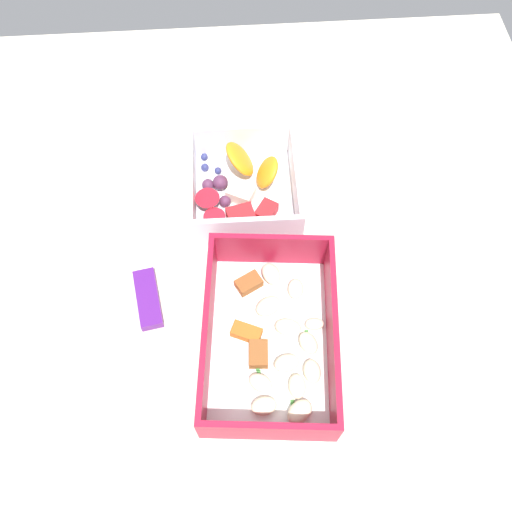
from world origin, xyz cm
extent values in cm
cube|color=beige|center=(0.00, 0.00, 1.00)|extent=(80.00, 80.00, 2.00)
cube|color=white|center=(-11.28, 0.16, 2.30)|extent=(21.51, 15.34, 0.60)
cube|color=maroon|center=(-21.10, 1.10, 5.27)|extent=(1.88, 13.46, 5.35)
cube|color=maroon|center=(-1.47, -0.78, 5.27)|extent=(1.88, 13.46, 5.35)
cube|color=maroon|center=(-10.67, 6.56, 5.27)|extent=(19.08, 2.42, 5.35)
cube|color=maroon|center=(-11.90, -6.24, 5.27)|extent=(19.08, 2.42, 5.35)
ellipsoid|color=beige|center=(-5.68, -3.23, 3.46)|extent=(2.65, 2.00, 1.23)
ellipsoid|color=beige|center=(-19.10, -2.20, 3.59)|extent=(3.31, 3.45, 1.42)
ellipsoid|color=beige|center=(-14.10, -1.40, 3.54)|extent=(2.42, 3.04, 1.35)
ellipsoid|color=beige|center=(-18.29, 1.28, 3.52)|extent=(2.18, 2.85, 1.31)
ellipsoid|color=beige|center=(-10.21, -1.92, 3.58)|extent=(2.58, 3.20, 1.40)
ellipsoid|color=beige|center=(-15.96, 1.43, 3.49)|extent=(2.87, 3.11, 1.28)
ellipsoid|color=beige|center=(-3.71, -0.65, 3.58)|extent=(3.30, 2.81, 1.40)
ellipsoid|color=beige|center=(-15.12, -3.92, 3.49)|extent=(2.63, 1.89, 1.28)
ellipsoid|color=beige|center=(-9.93, -4.81, 3.30)|extent=(1.44, 2.03, 1.01)
ellipsoid|color=beige|center=(-7.65, 0.27, 3.63)|extent=(3.31, 3.60, 1.48)
ellipsoid|color=beige|center=(-16.54, -2.22, 3.49)|extent=(2.65, 1.93, 1.27)
ellipsoid|color=beige|center=(-12.08, -3.89, 3.49)|extent=(3.04, 2.62, 1.28)
cube|color=#AD5B1E|center=(-10.32, 2.53, 3.15)|extent=(2.77, 3.56, 1.10)
cube|color=brown|center=(-12.82, 1.43, 3.21)|extent=(2.94, 2.16, 1.22)
cube|color=brown|center=(-4.53, 1.92, 3.19)|extent=(2.94, 3.33, 1.18)
cube|color=#387A33|center=(-18.00, -1.65, 2.70)|extent=(0.60, 0.40, 0.20)
cube|color=#387A33|center=(-14.16, 1.60, 2.70)|extent=(0.60, 0.40, 0.20)
cube|color=#387A33|center=(-10.65, -3.92, 2.70)|extent=(0.60, 0.40, 0.20)
cube|color=#387A33|center=(-14.72, 1.51, 2.70)|extent=(0.60, 0.40, 0.20)
cube|color=white|center=(8.17, 1.64, 2.30)|extent=(14.27, 13.33, 0.60)
cube|color=white|center=(1.43, 1.74, 4.87)|extent=(0.80, 13.12, 4.53)
cube|color=white|center=(14.90, 1.54, 4.87)|extent=(0.80, 13.12, 4.53)
cube|color=white|center=(8.26, 7.90, 4.87)|extent=(12.88, 0.79, 4.53)
cube|color=white|center=(8.07, -4.62, 4.87)|extent=(12.88, 0.79, 4.53)
ellipsoid|color=orange|center=(9.53, -1.23, 4.81)|extent=(4.36, 3.75, 4.21)
ellipsoid|color=orange|center=(11.65, 1.96, 5.03)|extent=(5.52, 4.94, 4.66)
cube|color=#F4EACC|center=(7.50, 2.12, 3.54)|extent=(3.50, 3.84, 1.87)
cube|color=red|center=(4.74, -0.78, 3.39)|extent=(3.28, 3.09, 1.58)
cube|color=red|center=(4.15, 2.31, 3.54)|extent=(3.01, 3.59, 1.88)
sphere|color=#562D4C|center=(9.31, 4.55, 3.56)|extent=(1.91, 1.91, 1.91)
sphere|color=#562D4C|center=(6.63, 4.09, 3.32)|extent=(1.45, 1.45, 1.45)
sphere|color=#562D4C|center=(9.22, 6.09, 3.35)|extent=(1.51, 1.51, 1.51)
cone|color=red|center=(3.62, 5.39, 3.65)|extent=(2.62, 2.62, 2.09)
cone|color=red|center=(6.17, 6.13, 3.77)|extent=(2.93, 2.93, 2.35)
sphere|color=navy|center=(11.58, 4.78, 3.05)|extent=(0.90, 0.90, 0.90)
sphere|color=navy|center=(12.17, 6.42, 3.11)|extent=(1.02, 1.02, 1.02)
sphere|color=navy|center=(13.89, 6.45, 3.07)|extent=(0.94, 0.94, 0.94)
cube|color=#51197A|center=(-5.37, 13.21, 2.60)|extent=(7.30, 3.54, 1.20)
cylinder|color=white|center=(19.26, 7.30, 2.93)|extent=(3.54, 3.54, 1.85)
camera|label=1|loc=(-31.27, 2.98, 57.87)|focal=38.22mm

